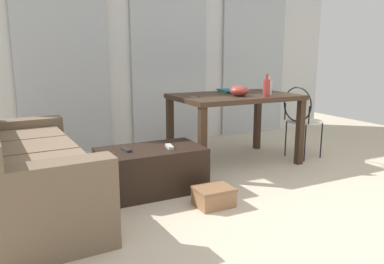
% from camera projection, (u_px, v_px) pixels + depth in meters
% --- Properties ---
extents(ground_plane, '(7.55, 7.55, 0.00)m').
position_uv_depth(ground_plane, '(248.00, 181.00, 3.68)').
color(ground_plane, beige).
extents(wall_back, '(5.44, 0.10, 2.70)m').
position_uv_depth(wall_back, '(167.00, 44.00, 5.13)').
color(wall_back, silver).
rests_on(wall_back, ground).
extents(curtains, '(3.87, 0.03, 2.23)m').
position_uv_depth(curtains, '(170.00, 61.00, 5.10)').
color(curtains, '#B2B7BC').
rests_on(curtains, ground).
extents(couch, '(0.92, 1.93, 0.75)m').
position_uv_depth(couch, '(25.00, 174.00, 2.93)').
color(couch, brown).
rests_on(couch, ground).
extents(coffee_table, '(0.92, 0.53, 0.40)m').
position_uv_depth(coffee_table, '(151.00, 170.00, 3.38)').
color(coffee_table, black).
rests_on(coffee_table, ground).
extents(craft_table, '(1.33, 0.89, 0.78)m').
position_uv_depth(craft_table, '(235.00, 104.00, 4.19)').
color(craft_table, '#382619').
rests_on(craft_table, ground).
extents(wire_chair, '(0.41, 0.43, 0.85)m').
position_uv_depth(wire_chair, '(301.00, 115.00, 4.40)').
color(wire_chair, silver).
rests_on(wire_chair, ground).
extents(bottle_near, '(0.07, 0.07, 0.24)m').
position_uv_depth(bottle_near, '(267.00, 87.00, 3.93)').
color(bottle_near, '#99332D').
rests_on(bottle_near, craft_table).
extents(bottle_far, '(0.08, 0.08, 0.21)m').
position_uv_depth(bottle_far, '(268.00, 88.00, 4.11)').
color(bottle_far, beige).
rests_on(bottle_far, craft_table).
extents(bowl, '(0.20, 0.20, 0.11)m').
position_uv_depth(bowl, '(239.00, 91.00, 4.01)').
color(bowl, '#9E3833').
rests_on(bowl, craft_table).
extents(book_stack, '(0.19, 0.29, 0.03)m').
position_uv_depth(book_stack, '(228.00, 91.00, 4.40)').
color(book_stack, '#2D7F56').
rests_on(book_stack, craft_table).
extents(scissors, '(0.09, 0.08, 0.00)m').
position_uv_depth(scissors, '(197.00, 97.00, 3.92)').
color(scissors, '#9EA0A5').
rests_on(scissors, craft_table).
extents(tv_remote_primary, '(0.06, 0.15, 0.02)m').
position_uv_depth(tv_remote_primary, '(126.00, 150.00, 3.26)').
color(tv_remote_primary, '#232326').
rests_on(tv_remote_primary, coffee_table).
extents(tv_remote_secondary, '(0.07, 0.16, 0.02)m').
position_uv_depth(tv_remote_secondary, '(170.00, 147.00, 3.35)').
color(tv_remote_secondary, '#B7B7B2').
rests_on(tv_remote_secondary, coffee_table).
extents(shoebox, '(0.30, 0.25, 0.16)m').
position_uv_depth(shoebox, '(214.00, 196.00, 3.07)').
color(shoebox, '#996B47').
rests_on(shoebox, ground).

